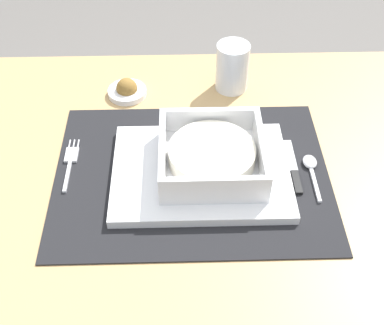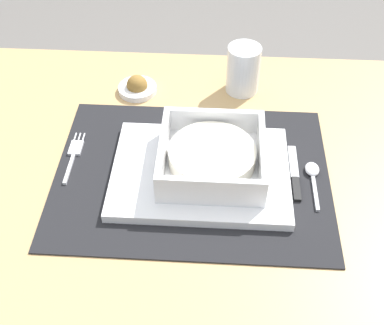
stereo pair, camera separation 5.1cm
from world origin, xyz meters
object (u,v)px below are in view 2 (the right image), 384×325
object	(u,v)px
fork	(74,153)
drinking_glass	(243,71)
butter_knife	(295,176)
spoon	(313,173)
condiment_saucer	(137,87)
dining_table	(196,211)
porridge_bowl	(212,157)

from	to	relation	value
fork	drinking_glass	xyz separation A→B (m)	(0.30, 0.21, 0.04)
fork	butter_knife	bearing A→B (deg)	-4.63
spoon	fork	bearing A→B (deg)	174.72
butter_knife	condiment_saucer	world-z (taller)	condiment_saucer
fork	spoon	distance (m)	0.41
dining_table	butter_knife	size ratio (longest dim) A/B	7.32
spoon	porridge_bowl	bearing A→B (deg)	-179.85
porridge_bowl	drinking_glass	world-z (taller)	drinking_glass
porridge_bowl	condiment_saucer	world-z (taller)	porridge_bowl
drinking_glass	dining_table	bearing A→B (deg)	-109.43
butter_knife	condiment_saucer	xyz separation A→B (m)	(-0.30, 0.22, 0.00)
dining_table	fork	world-z (taller)	fork
dining_table	spoon	xyz separation A→B (m)	(0.20, -0.01, 0.13)
spoon	condiment_saucer	xyz separation A→B (m)	(-0.33, 0.21, 0.00)
condiment_saucer	fork	bearing A→B (deg)	-114.31
porridge_bowl	condiment_saucer	distance (m)	0.27
dining_table	porridge_bowl	world-z (taller)	porridge_bowl
dining_table	fork	size ratio (longest dim) A/B	7.40
dining_table	spoon	bearing A→B (deg)	-2.20
dining_table	drinking_glass	bearing A→B (deg)	70.57
dining_table	spoon	world-z (taller)	spoon
porridge_bowl	drinking_glass	bearing A→B (deg)	77.48
dining_table	fork	distance (m)	0.25
dining_table	porridge_bowl	xyz separation A→B (m)	(0.03, -0.01, 0.16)
drinking_glass	condiment_saucer	size ratio (longest dim) A/B	1.27
condiment_saucer	dining_table	bearing A→B (deg)	-58.01
porridge_bowl	spoon	world-z (taller)	porridge_bowl
spoon	condiment_saucer	distance (m)	0.39
spoon	butter_knife	bearing A→B (deg)	-167.78
fork	drinking_glass	size ratio (longest dim) A/B	1.28
porridge_bowl	butter_knife	distance (m)	0.14
butter_knife	drinking_glass	world-z (taller)	drinking_glass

